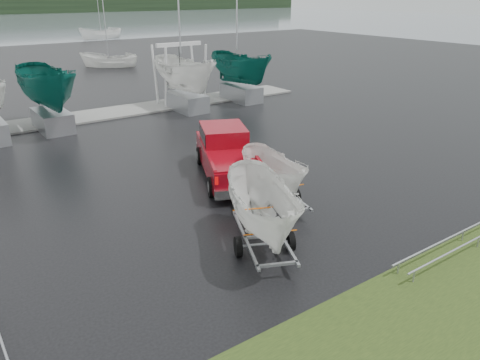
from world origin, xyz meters
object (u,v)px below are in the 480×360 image
pickup_truck (226,152)px  trailer_hitched (265,162)px  boat_hoist (180,65)px  trailer_parked (275,142)px

pickup_truck → trailer_hitched: (-2.60, -5.86, 1.82)m
pickup_truck → boat_hoist: bearing=93.1°
boat_hoist → trailer_parked: bearing=-107.8°
trailer_hitched → trailer_parked: size_ratio=1.18×
trailer_hitched → boat_hoist: 20.52m
trailer_parked → boat_hoist: (5.36, 16.74, 0.26)m
pickup_truck → trailer_parked: size_ratio=1.38×
trailer_parked → trailer_hitched: bearing=-122.6°
trailer_hitched → trailer_parked: 3.26m
pickup_truck → trailer_parked: trailer_parked is taller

